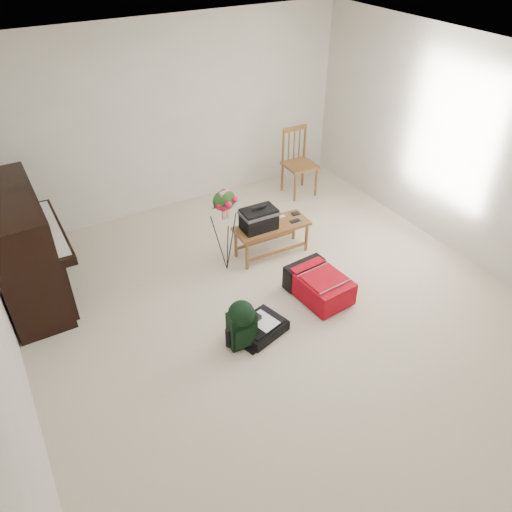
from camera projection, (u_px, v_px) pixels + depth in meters
floor at (280, 312)px, 5.32m from camera, size 5.00×5.50×0.01m
ceiling at (290, 72)px, 3.86m from camera, size 5.00×5.50×0.01m
wall_back at (171, 118)px, 6.52m from camera, size 5.00×0.04×2.50m
wall_right at (472, 155)px, 5.60m from camera, size 0.04×5.50×2.50m
piano at (24, 251)px, 5.21m from camera, size 0.71×1.50×1.25m
bench at (263, 221)px, 5.87m from camera, size 0.93×0.39×0.71m
dining_chair at (299, 163)px, 7.22m from camera, size 0.43×0.43×0.97m
red_suitcase at (316, 283)px, 5.48m from camera, size 0.52×0.73×0.30m
black_duffel at (260, 327)px, 5.04m from camera, size 0.56×0.49×0.20m
green_backpack at (242, 322)px, 4.78m from camera, size 0.27×0.26×0.53m
flower_stand at (225, 232)px, 5.64m from camera, size 0.42×0.42×1.08m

